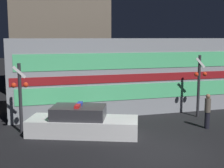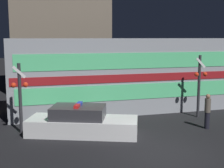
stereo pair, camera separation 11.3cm
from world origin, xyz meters
TOP-DOWN VIEW (x-y plane):
  - ground_plane at (0.00, 0.00)m, footprint 120.00×120.00m
  - train at (1.45, 7.06)m, footprint 14.29×3.05m
  - police_car at (-2.45, 3.10)m, footprint 5.14×3.39m
  - pedestrian at (3.41, 2.32)m, footprint 0.28×0.28m
  - crossing_signal_near at (4.18, 4.35)m, footprint 0.74×0.34m
  - crossing_signal_far at (-5.05, 4.02)m, footprint 0.74×0.34m
  - building_left at (-1.98, 15.79)m, footprint 7.36×6.26m

SIDE VIEW (x-z plane):
  - ground_plane at x=0.00m, z-range 0.00..0.00m
  - police_car at x=-2.45m, z-range -0.18..1.22m
  - pedestrian at x=3.41m, z-range 0.02..1.69m
  - crossing_signal_far at x=-5.05m, z-range 0.19..3.36m
  - crossing_signal_near at x=4.18m, z-range 0.19..3.55m
  - train at x=1.45m, z-range 0.00..4.24m
  - building_left at x=-1.98m, z-range 0.00..10.37m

